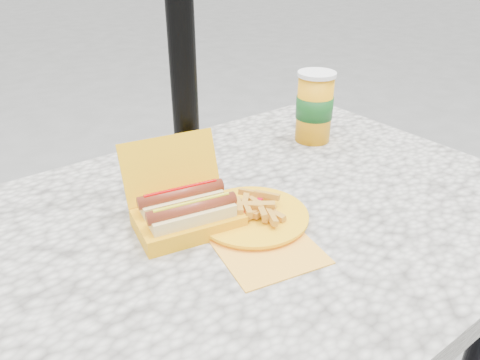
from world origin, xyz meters
TOP-DOWN VIEW (x-y plane):
  - picnic_table at (0.00, 0.00)m, footprint 1.20×0.80m
  - umbrella_pole at (0.00, 0.16)m, footprint 0.05×0.05m
  - hotdog_box at (-0.08, 0.03)m, footprint 0.20×0.19m
  - fries_plate at (0.02, -0.03)m, footprint 0.23×0.28m
  - soda_cup at (0.37, 0.18)m, footprint 0.09×0.09m

SIDE VIEW (x-z plane):
  - picnic_table at x=0.00m, z-range 0.27..1.02m
  - fries_plate at x=0.02m, z-range 0.74..0.78m
  - hotdog_box at x=-0.08m, z-range 0.71..0.85m
  - soda_cup at x=0.37m, z-range 0.75..0.92m
  - umbrella_pole at x=0.00m, z-range 0.00..2.20m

